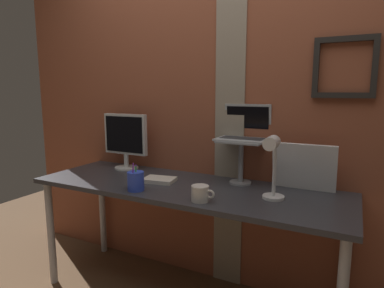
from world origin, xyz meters
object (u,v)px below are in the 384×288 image
(monitor, at_px, (125,138))
(whiteboard_panel, at_px, (304,167))
(laptop, at_px, (245,130))
(pen_cup, at_px, (136,181))
(coffee_mug, at_px, (201,193))
(desk_lamp, at_px, (273,161))

(monitor, bearing_deg, whiteboard_panel, 1.44)
(laptop, distance_m, pen_cup, 0.76)
(whiteboard_panel, distance_m, pen_cup, 1.00)
(laptop, bearing_deg, monitor, -176.08)
(whiteboard_panel, bearing_deg, laptop, 175.45)
(monitor, distance_m, pen_cup, 0.61)
(pen_cup, bearing_deg, whiteboard_panel, 27.14)
(monitor, xyz_separation_m, coffee_mug, (0.83, -0.42, -0.20))
(laptop, xyz_separation_m, pen_cup, (-0.51, -0.49, -0.28))
(laptop, distance_m, desk_lamp, 0.43)
(laptop, distance_m, whiteboard_panel, 0.43)
(coffee_mug, bearing_deg, desk_lamp, 26.29)
(laptop, distance_m, coffee_mug, 0.58)
(desk_lamp, xyz_separation_m, pen_cup, (-0.77, -0.17, -0.16))
(pen_cup, bearing_deg, monitor, 133.58)
(monitor, height_order, coffee_mug, monitor)
(desk_lamp, distance_m, coffee_mug, 0.42)
(whiteboard_panel, xyz_separation_m, coffee_mug, (-0.46, -0.46, -0.10))
(laptop, height_order, coffee_mug, laptop)
(whiteboard_panel, bearing_deg, pen_cup, -152.86)
(laptop, height_order, pen_cup, laptop)
(monitor, xyz_separation_m, pen_cup, (0.40, -0.42, -0.18))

